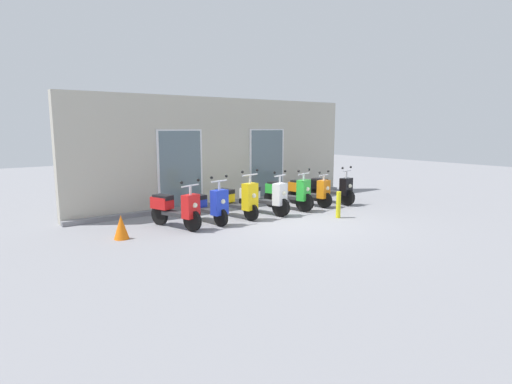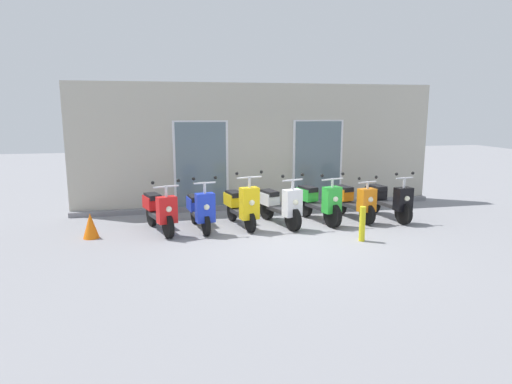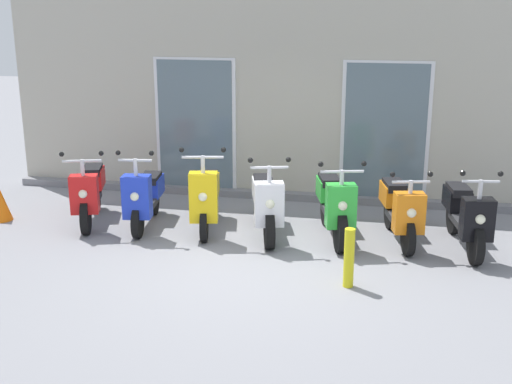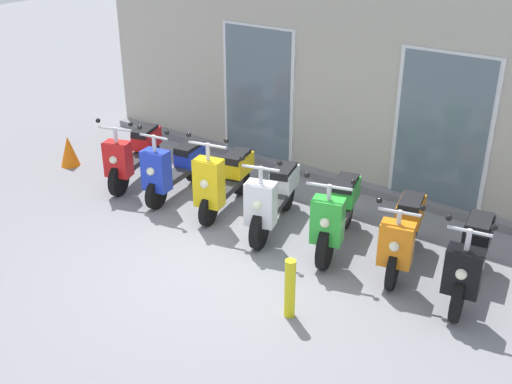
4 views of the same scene
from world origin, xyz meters
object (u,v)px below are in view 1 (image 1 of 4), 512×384
(scooter_blue, at_px, (208,205))
(curb_bollard, at_px, (338,205))
(traffic_cone, at_px, (121,227))
(scooter_green, at_px, (289,193))
(scooter_black, at_px, (331,188))
(scooter_white, at_px, (264,197))
(scooter_red, at_px, (176,208))
(scooter_orange, at_px, (310,191))
(scooter_yellow, at_px, (237,199))

(scooter_blue, height_order, curb_bollard, scooter_blue)
(curb_bollard, relative_size, traffic_cone, 1.35)
(scooter_green, height_order, scooter_black, scooter_green)
(scooter_white, xyz_separation_m, curb_bollard, (1.27, -1.55, -0.11))
(scooter_green, relative_size, curb_bollard, 2.33)
(scooter_blue, bearing_deg, curb_bollard, -26.84)
(scooter_red, relative_size, traffic_cone, 2.96)
(scooter_orange, distance_m, curb_bollard, 1.76)
(scooter_yellow, bearing_deg, scooter_blue, -177.94)
(scooter_blue, xyz_separation_m, scooter_white, (1.79, 0.01, -0.00))
(scooter_red, xyz_separation_m, scooter_green, (3.59, 0.06, 0.00))
(scooter_black, bearing_deg, scooter_orange, 173.93)
(scooter_blue, bearing_deg, scooter_white, 0.28)
(scooter_yellow, xyz_separation_m, traffic_cone, (-3.14, -0.22, -0.24))
(scooter_blue, height_order, scooter_orange, scooter_blue)
(scooter_white, bearing_deg, scooter_green, 3.48)
(traffic_cone, bearing_deg, scooter_green, 2.90)
(scooter_blue, relative_size, scooter_yellow, 0.99)
(scooter_black, xyz_separation_m, curb_bollard, (-1.41, -1.57, -0.12))
(scooter_blue, distance_m, scooter_yellow, 0.92)
(scooter_white, height_order, scooter_green, scooter_white)
(scooter_yellow, height_order, scooter_orange, scooter_yellow)
(scooter_white, relative_size, traffic_cone, 3.14)
(scooter_green, height_order, curb_bollard, scooter_green)
(scooter_green, xyz_separation_m, traffic_cone, (-4.96, -0.25, -0.22))
(scooter_green, relative_size, traffic_cone, 3.13)
(scooter_white, height_order, scooter_orange, scooter_white)
(scooter_orange, bearing_deg, scooter_yellow, -178.24)
(curb_bollard, bearing_deg, scooter_blue, 153.16)
(scooter_green, distance_m, traffic_cone, 4.97)
(scooter_blue, bearing_deg, scooter_green, 1.39)
(scooter_blue, distance_m, scooter_black, 4.46)
(scooter_blue, relative_size, scooter_orange, 0.98)
(scooter_white, height_order, curb_bollard, scooter_white)
(scooter_green, bearing_deg, scooter_black, -1.33)
(scooter_white, distance_m, scooter_orange, 1.83)
(scooter_white, bearing_deg, scooter_orange, 3.35)
(scooter_green, height_order, traffic_cone, scooter_green)
(scooter_green, bearing_deg, scooter_yellow, -178.95)
(scooter_red, distance_m, curb_bollard, 4.21)
(scooter_orange, relative_size, curb_bollard, 2.17)
(scooter_blue, xyz_separation_m, traffic_cone, (-2.23, -0.18, -0.20))
(scooter_white, height_order, scooter_black, scooter_white)
(scooter_yellow, bearing_deg, scooter_white, -1.58)
(scooter_red, height_order, scooter_white, scooter_white)
(scooter_red, bearing_deg, scooter_black, 0.21)
(scooter_black, bearing_deg, curb_bollard, -131.91)
(scooter_white, xyz_separation_m, scooter_black, (2.68, 0.02, 0.01))
(scooter_white, relative_size, scooter_black, 0.98)
(scooter_orange, bearing_deg, scooter_blue, -178.17)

